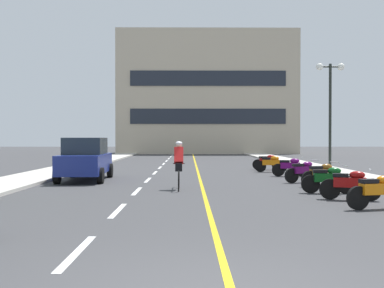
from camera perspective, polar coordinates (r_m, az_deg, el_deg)
ground_plane at (r=25.96m, az=0.10°, el=-3.23°), size 140.00×140.00×0.00m
curb_left at (r=29.77m, az=-13.97°, el=-2.63°), size 2.40×72.00×0.12m
curb_right at (r=29.89m, az=13.99°, el=-2.62°), size 2.40×72.00×0.12m
lane_dash_0 at (r=7.33m, az=-14.66°, el=-13.38°), size 0.14×2.20×0.01m
lane_dash_1 at (r=11.18m, az=-9.57°, el=-8.48°), size 0.14×2.20×0.01m
lane_dash_2 at (r=15.10m, az=-7.15°, el=-6.07°), size 0.14×2.20×0.01m
lane_dash_3 at (r=19.06m, az=-5.74°, el=-4.66°), size 0.14×2.20×0.01m
lane_dash_4 at (r=23.03m, az=-4.83°, el=-3.73°), size 0.14×2.20×0.01m
lane_dash_5 at (r=27.01m, az=-4.18°, el=-3.07°), size 0.14×2.20×0.01m
lane_dash_6 at (r=31.00m, az=-3.70°, el=-2.58°), size 0.14×2.20×0.01m
lane_dash_7 at (r=34.98m, az=-3.33°, el=-2.21°), size 0.14×2.20×0.01m
lane_dash_8 at (r=38.98m, az=-3.03°, el=-1.91°), size 0.14×2.20×0.01m
lane_dash_9 at (r=42.97m, az=-2.79°, el=-1.66°), size 0.14×2.20×0.01m
lane_dash_10 at (r=46.96m, az=-2.59°, el=-1.46°), size 0.14×2.20×0.01m
lane_dash_11 at (r=50.96m, az=-2.42°, el=-1.29°), size 0.14×2.20×0.01m
centre_line_yellow at (r=28.95m, az=0.53°, el=-2.81°), size 0.12×66.00×0.01m
office_building at (r=53.56m, az=1.92°, el=6.49°), size 21.00×6.82×14.36m
street_lamp_mid at (r=23.71m, az=17.46°, el=6.32°), size 1.46×0.36×5.51m
parked_car_near at (r=19.30m, az=-13.62°, el=-1.89°), size 2.07×4.27×1.82m
motorcycle_1 at (r=12.09m, az=22.92°, el=-5.58°), size 1.68×0.65×0.92m
motorcycle_2 at (r=13.54m, az=19.80°, el=-4.89°), size 1.65×0.77×0.92m
motorcycle_3 at (r=14.99m, az=17.23°, el=-4.35°), size 1.70×0.60×0.92m
motorcycle_4 at (r=16.99m, az=16.51°, el=-3.75°), size 1.66×0.73×0.92m
motorcycle_5 at (r=18.38m, az=14.25°, el=-3.41°), size 1.63×0.81×0.92m
motorcycle_6 at (r=21.15m, az=12.64°, el=-2.86°), size 1.69×0.61×0.92m
motorcycle_7 at (r=23.71m, az=10.22°, el=-2.47°), size 1.69×0.62×0.92m
motorcycle_8 at (r=25.46m, az=9.76°, el=-2.25°), size 1.70×0.60×0.92m
cyclist_rider at (r=15.45m, az=-1.72°, el=-2.62°), size 0.42×1.77×1.71m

